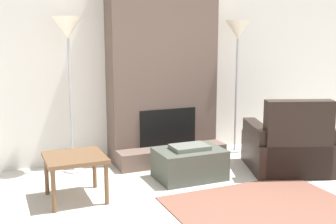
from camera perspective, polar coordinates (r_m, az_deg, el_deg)
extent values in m
cube|color=silver|center=(5.79, -1.59, 6.92)|extent=(6.94, 0.06, 2.60)
cube|color=brown|center=(5.59, -0.76, 6.79)|extent=(1.45, 0.38, 2.60)
cube|color=brown|center=(5.49, 0.61, -5.91)|extent=(1.45, 0.30, 0.22)
cube|color=black|center=(5.53, 0.02, -2.05)|extent=(0.78, 0.02, 0.48)
cube|color=#474C42|center=(4.94, 2.93, -7.03)|extent=(0.77, 0.53, 0.35)
cube|color=#60665B|center=(4.88, 2.95, -4.79)|extent=(0.42, 0.29, 0.05)
cube|color=black|center=(5.48, 15.74, -5.36)|extent=(1.19, 1.18, 0.40)
cube|color=black|center=(5.09, 17.17, -3.63)|extent=(0.79, 0.45, 0.92)
cube|color=black|center=(5.59, 19.54, -4.34)|extent=(0.43, 0.83, 0.58)
cube|color=black|center=(5.35, 11.85, -4.62)|extent=(0.43, 0.83, 0.58)
cube|color=brown|center=(4.36, -12.53, -6.03)|extent=(0.59, 0.59, 0.04)
cylinder|color=brown|center=(4.16, -15.24, -10.33)|extent=(0.04, 0.04, 0.42)
cylinder|color=brown|center=(4.24, -8.33, -9.61)|extent=(0.04, 0.04, 0.42)
cylinder|color=brown|center=(4.63, -16.13, -8.20)|extent=(0.04, 0.04, 0.42)
cylinder|color=brown|center=(4.71, -9.93, -7.61)|extent=(0.04, 0.04, 0.42)
cylinder|color=#ADADB2|center=(5.37, -12.68, -7.70)|extent=(0.23, 0.23, 0.02)
cylinder|color=#ADADB2|center=(5.17, -13.04, 0.82)|extent=(0.03, 0.03, 1.60)
cone|color=silver|center=(5.10, -13.47, 11.08)|extent=(0.34, 0.34, 0.25)
cylinder|color=#ADADB2|center=(6.18, 8.99, -5.14)|extent=(0.23, 0.23, 0.02)
cylinder|color=#ADADB2|center=(6.02, 9.21, 2.23)|extent=(0.03, 0.03, 1.58)
cone|color=silver|center=(5.96, 9.47, 10.99)|extent=(0.34, 0.34, 0.25)
cube|color=brown|center=(4.31, 12.55, -12.36)|extent=(1.75, 1.22, 0.01)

